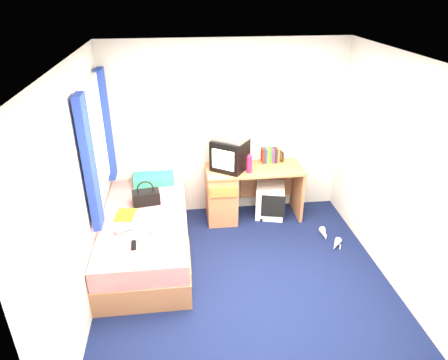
{
  "coord_description": "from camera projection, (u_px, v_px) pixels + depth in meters",
  "views": [
    {
      "loc": [
        -0.65,
        -3.37,
        3.01
      ],
      "look_at": [
        -0.16,
        0.7,
        0.96
      ],
      "focal_mm": 32.0,
      "sensor_mm": 36.0,
      "label": 1
    }
  ],
  "objects": [
    {
      "name": "ground",
      "position": [
        246.0,
        285.0,
        4.41
      ],
      "size": [
        3.4,
        3.4,
        0.0
      ],
      "primitive_type": "plane",
      "color": "#0C1438",
      "rests_on": "ground"
    },
    {
      "name": "room_shell",
      "position": [
        249.0,
        165.0,
        3.76
      ],
      "size": [
        3.4,
        3.4,
        3.4
      ],
      "color": "white",
      "rests_on": "ground"
    },
    {
      "name": "bed",
      "position": [
        146.0,
        236.0,
        4.79
      ],
      "size": [
        1.01,
        2.0,
        0.54
      ],
      "color": "#C17D50",
      "rests_on": "ground"
    },
    {
      "name": "pillow",
      "position": [
        154.0,
        178.0,
        5.44
      ],
      "size": [
        0.56,
        0.37,
        0.12
      ],
      "primitive_type": "cube",
      "rotation": [
        0.0,
        0.0,
        0.05
      ],
      "color": "teal",
      "rests_on": "bed"
    },
    {
      "name": "desk",
      "position": [
        234.0,
        191.0,
        5.51
      ],
      "size": [
        1.3,
        0.55,
        0.75
      ],
      "color": "#C17D50",
      "rests_on": "ground"
    },
    {
      "name": "storage_cube",
      "position": [
        270.0,
        200.0,
        5.62
      ],
      "size": [
        0.46,
        0.46,
        0.48
      ],
      "primitive_type": "cube",
      "rotation": [
        0.0,
        0.0,
        -0.24
      ],
      "color": "white",
      "rests_on": "ground"
    },
    {
      "name": "crt_tv",
      "position": [
        230.0,
        155.0,
        5.26
      ],
      "size": [
        0.56,
        0.55,
        0.41
      ],
      "rotation": [
        0.0,
        0.0,
        -0.61
      ],
      "color": "black",
      "rests_on": "desk"
    },
    {
      "name": "vcr",
      "position": [
        230.0,
        137.0,
        5.15
      ],
      "size": [
        0.52,
        0.49,
        0.08
      ],
      "primitive_type": "cube",
      "rotation": [
        0.0,
        0.0,
        -0.61
      ],
      "color": "#B5B5B7",
      "rests_on": "crt_tv"
    },
    {
      "name": "book_row",
      "position": [
        270.0,
        155.0,
        5.52
      ],
      "size": [
        0.24,
        0.13,
        0.2
      ],
      "color": "maroon",
      "rests_on": "desk"
    },
    {
      "name": "picture_frame",
      "position": [
        281.0,
        156.0,
        5.57
      ],
      "size": [
        0.04,
        0.12,
        0.14
      ],
      "primitive_type": "cube",
      "rotation": [
        0.0,
        0.0,
        0.16
      ],
      "color": "black",
      "rests_on": "desk"
    },
    {
      "name": "pink_water_bottle",
      "position": [
        249.0,
        165.0,
        5.21
      ],
      "size": [
        0.07,
        0.07,
        0.22
      ],
      "primitive_type": "cylinder",
      "rotation": [
        0.0,
        0.0,
        0.05
      ],
      "color": "#D71E53",
      "rests_on": "desk"
    },
    {
      "name": "aerosol_can",
      "position": [
        242.0,
        161.0,
        5.33
      ],
      "size": [
        0.06,
        0.06,
        0.19
      ],
      "primitive_type": "cylinder",
      "rotation": [
        0.0,
        0.0,
        0.06
      ],
      "color": "white",
      "rests_on": "desk"
    },
    {
      "name": "handbag",
      "position": [
        146.0,
        197.0,
        4.91
      ],
      "size": [
        0.35,
        0.23,
        0.3
      ],
      "rotation": [
        0.0,
        0.0,
        0.16
      ],
      "color": "black",
      "rests_on": "bed"
    },
    {
      "name": "towel",
      "position": [
        165.0,
        227.0,
        4.38
      ],
      "size": [
        0.28,
        0.24,
        0.09
      ],
      "primitive_type": "cube",
      "rotation": [
        0.0,
        0.0,
        -0.08
      ],
      "color": "silver",
      "rests_on": "bed"
    },
    {
      "name": "magazine",
      "position": [
        125.0,
        215.0,
        4.69
      ],
      "size": [
        0.24,
        0.3,
        0.01
      ],
      "primitive_type": "cube",
      "rotation": [
        0.0,
        0.0,
        -0.12
      ],
      "color": "#D0EA1A",
      "rests_on": "bed"
    },
    {
      "name": "water_bottle",
      "position": [
        124.0,
        229.0,
        4.38
      ],
      "size": [
        0.21,
        0.16,
        0.07
      ],
      "primitive_type": "cylinder",
      "rotation": [
        0.0,
        1.57,
        0.53
      ],
      "color": "silver",
      "rests_on": "bed"
    },
    {
      "name": "colour_swatch_fan",
      "position": [
        144.0,
        242.0,
        4.21
      ],
      "size": [
        0.22,
        0.16,
        0.01
      ],
      "primitive_type": "cube",
      "rotation": [
        0.0,
        0.0,
        -0.51
      ],
      "color": "yellow",
      "rests_on": "bed"
    },
    {
      "name": "remote_control",
      "position": [
        134.0,
        245.0,
        4.14
      ],
      "size": [
        0.06,
        0.16,
        0.02
      ],
      "primitive_type": "cube",
      "rotation": [
        0.0,
        0.0,
        0.07
      ],
      "color": "black",
      "rests_on": "bed"
    },
    {
      "name": "window_assembly",
      "position": [
        97.0,
        142.0,
        4.41
      ],
      "size": [
        0.11,
        1.42,
        1.4
      ],
      "color": "silver",
      "rests_on": "room_shell"
    },
    {
      "name": "white_heels",
      "position": [
        330.0,
        239.0,
        5.12
      ],
      "size": [
        0.23,
        0.48,
        0.09
      ],
      "color": "white",
      "rests_on": "ground"
    }
  ]
}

